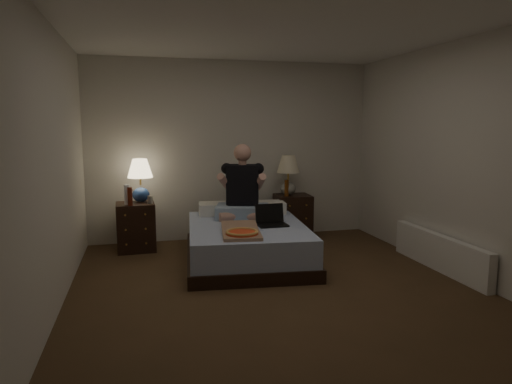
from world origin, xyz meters
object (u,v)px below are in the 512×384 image
object	(u,v)px
water_bottle	(127,195)
radiator	(439,253)
bed	(247,243)
soda_can	(150,200)
nightstand_right	(293,217)
lamp_right	(288,175)
laptop	(272,216)
beer_bottle_left	(130,196)
beer_bottle_right	(287,188)
nightstand_left	(136,227)
pizza_box	(242,233)
person	(242,181)
lamp_left	(140,181)

from	to	relation	value
water_bottle	radiator	xyz separation A→B (m)	(3.38, -1.61, -0.54)
bed	soda_can	world-z (taller)	soda_can
water_bottle	radiator	world-z (taller)	water_bottle
soda_can	nightstand_right	bearing A→B (deg)	5.11
bed	lamp_right	world-z (taller)	lamp_right
water_bottle	laptop	world-z (taller)	water_bottle
beer_bottle_left	beer_bottle_right	bearing A→B (deg)	5.27
nightstand_left	beer_bottle_left	distance (m)	0.46
beer_bottle_right	pizza_box	world-z (taller)	beer_bottle_right
beer_bottle_right	laptop	world-z (taller)	beer_bottle_right
nightstand_left	nightstand_right	world-z (taller)	nightstand_right
nightstand_right	beer_bottle_right	distance (m)	0.45
beer_bottle_left	laptop	world-z (taller)	beer_bottle_left
lamp_right	beer_bottle_right	size ratio (longest dim) A/B	2.43
lamp_right	water_bottle	world-z (taller)	lamp_right
person	pizza_box	world-z (taller)	person
lamp_left	laptop	bearing A→B (deg)	-35.47
bed	laptop	xyz separation A→B (m)	(0.27, -0.15, 0.34)
lamp_right	beer_bottle_left	bearing A→B (deg)	-172.69
water_bottle	pizza_box	world-z (taller)	water_bottle
nightstand_left	beer_bottle_right	size ratio (longest dim) A/B	2.69
nightstand_left	lamp_left	bearing A→B (deg)	44.40
nightstand_right	laptop	xyz separation A→B (m)	(-0.61, -1.06, 0.25)
nightstand_right	pizza_box	distance (m)	1.86
soda_can	radiator	distance (m)	3.52
person	laptop	size ratio (longest dim) A/B	2.74
lamp_right	pizza_box	size ratio (longest dim) A/B	0.74
nightstand_left	lamp_right	xyz separation A→B (m)	(2.09, 0.10, 0.60)
lamp_left	water_bottle	size ratio (longest dim) A/B	2.24
nightstand_right	soda_can	world-z (taller)	soda_can
laptop	radiator	world-z (taller)	laptop
beer_bottle_left	lamp_right	bearing A→B (deg)	7.31
pizza_box	radiator	size ratio (longest dim) A/B	0.47
beer_bottle_left	lamp_left	bearing A→B (deg)	62.68
water_bottle	laptop	distance (m)	1.88
beer_bottle_left	person	size ratio (longest dim) A/B	0.25
nightstand_left	beer_bottle_left	size ratio (longest dim) A/B	2.69
soda_can	bed	bearing A→B (deg)	-34.12
person	water_bottle	bearing A→B (deg)	-178.28
lamp_right	radiator	size ratio (longest dim) A/B	0.35
soda_can	laptop	size ratio (longest dim) A/B	0.29
beer_bottle_right	person	xyz separation A→B (m)	(-0.73, -0.45, 0.17)
water_bottle	beer_bottle_left	xyz separation A→B (m)	(0.04, -0.11, -0.01)
nightstand_left	radiator	size ratio (longest dim) A/B	0.39
bed	nightstand_right	xyz separation A→B (m)	(0.88, 0.92, 0.09)
beer_bottle_left	laptop	xyz separation A→B (m)	(1.60, -0.79, -0.17)
lamp_right	water_bottle	distance (m)	2.20
nightstand_right	lamp_left	bearing A→B (deg)	-177.00
nightstand_right	beer_bottle_left	distance (m)	2.27
laptop	pizza_box	xyz separation A→B (m)	(-0.46, -0.44, -0.08)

